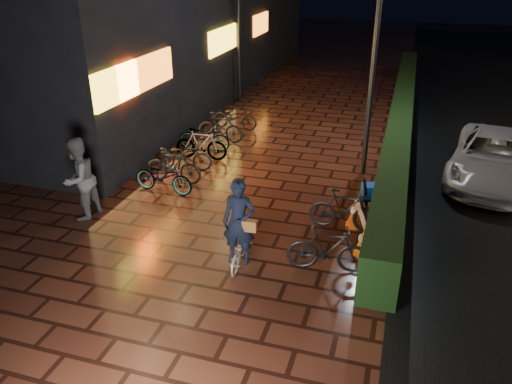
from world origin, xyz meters
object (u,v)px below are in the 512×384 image
(van, at_px, (495,158))
(traffic_barrier, at_px, (360,227))
(cart_assembly, at_px, (370,192))
(bystander_person, at_px, (79,179))
(cyclist, at_px, (240,235))

(van, bearing_deg, traffic_barrier, -115.58)
(van, relative_size, cart_assembly, 4.53)
(cart_assembly, bearing_deg, bystander_person, -161.26)
(cyclist, height_order, traffic_barrier, cyclist)
(bystander_person, relative_size, traffic_barrier, 1.20)
(van, distance_m, cart_assembly, 4.10)
(van, bearing_deg, bystander_person, -141.17)
(cart_assembly, bearing_deg, traffic_barrier, -93.09)
(bystander_person, xyz_separation_m, van, (9.24, 4.95, -0.31))
(bystander_person, height_order, cart_assembly, bystander_person)
(traffic_barrier, relative_size, cart_assembly, 1.56)
(bystander_person, bearing_deg, van, 122.58)
(bystander_person, relative_size, cyclist, 1.04)
(traffic_barrier, bearing_deg, van, 53.75)
(cyclist, distance_m, traffic_barrier, 2.69)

